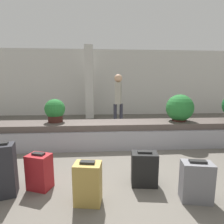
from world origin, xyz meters
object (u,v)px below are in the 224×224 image
Objects in this scene: suitcase_2 at (144,169)px; suitcase_4 at (88,183)px; pillar at (89,83)px; potted_plant_0 at (180,108)px; suitcase_0 at (4,170)px; potted_plant_1 at (55,110)px; suitcase_1 at (196,181)px; traveler_0 at (118,97)px; suitcase_5 at (40,171)px.

suitcase_4 is at bearing -149.10° from suitcase_2.
potted_plant_0 is at bearing -56.01° from pillar.
pillar is 4.50m from potted_plant_0.
suitcase_0 is at bearing -149.56° from potted_plant_0.
suitcase_2 is (1.97, 0.14, -0.11)m from suitcase_0.
suitcase_1 is at bearing -44.57° from potted_plant_1.
pillar is 5.78m from suitcase_2.
suitcase_0 is at bearing -95.43° from potted_plant_1.
suitcase_1 is 1.04× the size of suitcase_2.
suitcase_4 is 0.31× the size of traveler_0.
suitcase_0 is at bearing -98.40° from pillar.
pillar reaches higher than potted_plant_0.
suitcase_4 is (0.31, -5.87, -1.33)m from pillar.
potted_plant_0 is at bearing -122.39° from traveler_0.
suitcase_0 is 3.89m from potted_plant_0.
suitcase_2 is 2.36m from potted_plant_0.
suitcase_0 is at bearing -175.69° from suitcase_1.
potted_plant_0 is (1.35, 1.81, 0.66)m from suitcase_2.
suitcase_2 is at bearing -126.72° from potted_plant_0.
suitcase_0 is at bearing 163.52° from traveler_0.
potted_plant_0 is at bearing 51.42° from suitcase_5.
suitcase_0 is 2.12m from potted_plant_1.
pillar is at bearing 123.99° from potted_plant_0.
potted_plant_1 is 0.31× the size of traveler_0.
traveler_0 is at bearing 134.74° from potted_plant_0.
potted_plant_0 is at bearing 81.45° from suitcase_1.
potted_plant_0 reaches higher than suitcase_5.
suitcase_1 is (2.55, -0.28, -0.10)m from suitcase_0.
potted_plant_0 reaches higher than suitcase_1.
suitcase_0 reaches higher than suitcase_2.
pillar reaches higher than suitcase_0.
traveler_0 reaches higher than potted_plant_0.
pillar reaches higher than potted_plant_1.
suitcase_4 is (-0.82, -0.37, 0.02)m from suitcase_2.
potted_plant_0 is (0.77, 2.23, 0.65)m from suitcase_1.
suitcase_4 is 1.04× the size of suitcase_5.
potted_plant_0 is (2.90, 1.81, 0.66)m from suitcase_5.
suitcase_0 is 1.33× the size of suitcase_4.
suitcase_0 is 0.41× the size of traveler_0.
traveler_0 is at bearing 38.05° from potted_plant_1.
potted_plant_1 reaches higher than suitcase_5.
suitcase_1 is 0.98× the size of suitcase_4.
potted_plant_1 is (-0.64, -3.59, -0.72)m from pillar.
suitcase_4 is (1.14, -0.23, -0.09)m from suitcase_0.
suitcase_1 is at bearing -21.21° from suitcase_0.
traveler_0 is at bearing 45.62° from suitcase_0.
suitcase_2 is 3.36m from traveler_0.
pillar is 6.30m from suitcase_1.
potted_plant_1 is at bearing 145.92° from suitcase_1.
pillar is at bearing 101.57° from suitcase_4.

